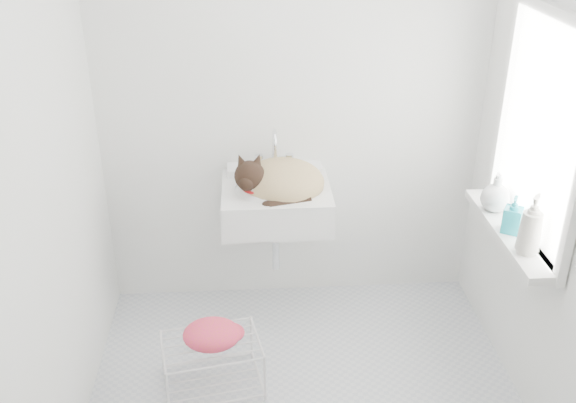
{
  "coord_description": "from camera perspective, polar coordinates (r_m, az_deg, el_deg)",
  "views": [
    {
      "loc": [
        -0.26,
        -2.51,
        2.4
      ],
      "look_at": [
        -0.06,
        0.5,
        0.88
      ],
      "focal_mm": 40.66,
      "sensor_mm": 36.0,
      "label": 1
    }
  ],
  "objects": [
    {
      "name": "right_wall",
      "position": [
        3.07,
        22.76,
        2.61
      ],
      "size": [
        0.02,
        2.0,
        2.5
      ],
      "primitive_type": "cube",
      "color": "white",
      "rests_on": "ground"
    },
    {
      "name": "cat",
      "position": [
        3.57,
        -0.86,
        1.74
      ],
      "size": [
        0.48,
        0.39,
        0.31
      ],
      "rotation": [
        0.0,
        0.0,
        -0.02
      ],
      "color": "tan",
      "rests_on": "sink"
    },
    {
      "name": "floor",
      "position": [
        3.48,
        1.55,
        -16.85
      ],
      "size": [
        2.2,
        2.0,
        0.02
      ],
      "primitive_type": "cube",
      "color": "silver",
      "rests_on": "ground"
    },
    {
      "name": "window_glass",
      "position": [
        3.2,
        21.37,
        5.72
      ],
      "size": [
        0.01,
        0.8,
        1.0
      ],
      "primitive_type": "cube",
      "color": "white",
      "rests_on": "right_wall"
    },
    {
      "name": "faucet",
      "position": [
        3.71,
        -1.2,
        4.41
      ],
      "size": [
        0.22,
        0.15,
        0.22
      ],
      "primitive_type": null,
      "color": "silver",
      "rests_on": "sink"
    },
    {
      "name": "bottle_c",
      "position": [
        3.52,
        17.53,
        -0.67
      ],
      "size": [
        0.19,
        0.19,
        0.2
      ],
      "primitive_type": "imported",
      "rotation": [
        0.0,
        0.0,
        2.83
      ],
      "color": "silver",
      "rests_on": "windowsill"
    },
    {
      "name": "bottle_b",
      "position": [
        3.34,
        18.85,
        -2.5
      ],
      "size": [
        0.12,
        0.12,
        0.19
      ],
      "primitive_type": "imported",
      "rotation": [
        0.0,
        0.0,
        5.74
      ],
      "color": "teal",
      "rests_on": "windowsill"
    },
    {
      "name": "bottle_a",
      "position": [
        3.18,
        20.09,
        -4.21
      ],
      "size": [
        0.13,
        0.13,
        0.24
      ],
      "primitive_type": "imported",
      "rotation": [
        0.0,
        0.0,
        2.5
      ],
      "color": "beige",
      "rests_on": "windowsill"
    },
    {
      "name": "wire_rack",
      "position": [
        3.47,
        -6.64,
        -13.95
      ],
      "size": [
        0.53,
        0.42,
        0.29
      ],
      "primitive_type": "cube",
      "rotation": [
        0.0,
        0.0,
        0.18
      ],
      "color": "silver",
      "rests_on": "floor"
    },
    {
      "name": "back_wall",
      "position": [
        3.7,
        0.38,
        8.66
      ],
      "size": [
        2.2,
        0.02,
        2.5
      ],
      "primitive_type": "cube",
      "color": "white",
      "rests_on": "ground"
    },
    {
      "name": "window_frame",
      "position": [
        3.19,
        21.12,
        5.72
      ],
      "size": [
        0.04,
        0.9,
        1.1
      ],
      "primitive_type": "cube",
      "color": "white",
      "rests_on": "right_wall"
    },
    {
      "name": "left_wall",
      "position": [
        2.88,
        -20.45,
        1.48
      ],
      "size": [
        0.02,
        2.0,
        2.5
      ],
      "primitive_type": "cube",
      "color": "white",
      "rests_on": "ground"
    },
    {
      "name": "sink",
      "position": [
        3.6,
        -1.05,
        1.27
      ],
      "size": [
        0.6,
        0.52,
        0.24
      ],
      "primitive_type": "cube",
      "color": "white",
      "rests_on": "back_wall"
    },
    {
      "name": "towel",
      "position": [
        3.35,
        -6.65,
        -11.89
      ],
      "size": [
        0.3,
        0.22,
        0.12
      ],
      "primitive_type": "ellipsoid",
      "rotation": [
        0.0,
        0.0,
        -0.03
      ],
      "color": "#D55D18",
      "rests_on": "wire_rack"
    },
    {
      "name": "windowsill",
      "position": [
        3.38,
        18.76,
        -2.51
      ],
      "size": [
        0.16,
        0.88,
        0.04
      ],
      "primitive_type": "cube",
      "color": "white",
      "rests_on": "right_wall"
    }
  ]
}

